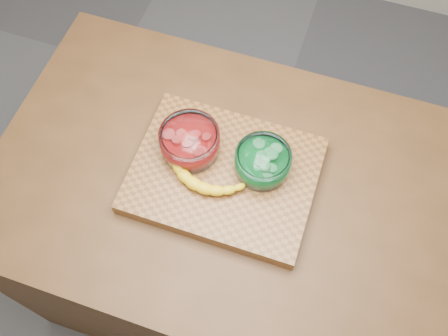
% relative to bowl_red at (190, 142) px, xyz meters
% --- Properties ---
extents(ground, '(3.50, 3.50, 0.00)m').
position_rel_bowl_red_xyz_m(ground, '(0.10, -0.04, -0.97)').
color(ground, '#525256').
rests_on(ground, ground).
extents(counter, '(1.20, 0.80, 0.90)m').
position_rel_bowl_red_xyz_m(counter, '(0.10, -0.04, -0.52)').
color(counter, '#482C15').
rests_on(counter, ground).
extents(cutting_board, '(0.45, 0.35, 0.04)m').
position_rel_bowl_red_xyz_m(cutting_board, '(0.10, -0.04, -0.05)').
color(cutting_board, brown).
rests_on(cutting_board, counter).
extents(bowl_red, '(0.15, 0.15, 0.07)m').
position_rel_bowl_red_xyz_m(bowl_red, '(0.00, 0.00, 0.00)').
color(bowl_red, white).
rests_on(bowl_red, cutting_board).
extents(bowl_green, '(0.14, 0.14, 0.06)m').
position_rel_bowl_red_xyz_m(bowl_green, '(0.19, 0.00, -0.00)').
color(bowl_green, white).
rests_on(bowl_green, cutting_board).
extents(banana, '(0.24, 0.14, 0.03)m').
position_rel_bowl_red_xyz_m(banana, '(0.06, -0.06, -0.02)').
color(banana, yellow).
rests_on(banana, cutting_board).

